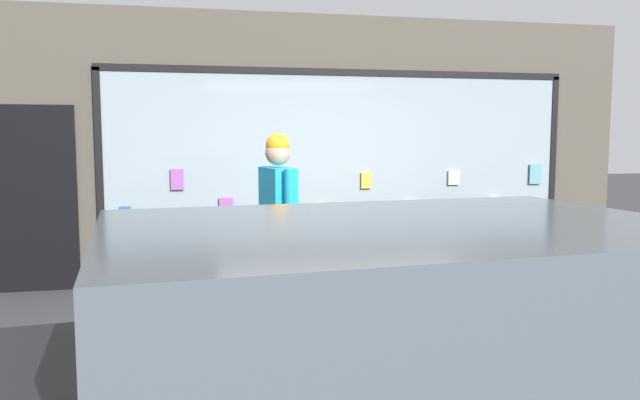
% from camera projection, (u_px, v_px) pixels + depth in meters
% --- Properties ---
extents(ground_plane, '(40.00, 40.00, 0.00)m').
position_uv_depth(ground_plane, '(365.00, 334.00, 5.55)').
color(ground_plane, '#38383A').
extents(shopfront_facade, '(8.23, 0.29, 3.22)m').
position_uv_depth(shopfront_facade, '(311.00, 149.00, 7.71)').
color(shopfront_facade, '#4C473D').
rests_on(shopfront_facade, ground_plane).
extents(display_table_main, '(2.54, 0.68, 0.91)m').
position_uv_depth(display_table_main, '(336.00, 233.00, 6.59)').
color(display_table_main, brown).
rests_on(display_table_main, ground_plane).
extents(person_browsing, '(0.31, 0.68, 1.78)m').
position_uv_depth(person_browsing, '(278.00, 211.00, 5.78)').
color(person_browsing, black).
rests_on(person_browsing, ground_plane).
extents(small_dog, '(0.39, 0.44, 0.37)m').
position_uv_depth(small_dog, '(225.00, 304.00, 5.58)').
color(small_dog, white).
rests_on(small_dog, ground_plane).
extents(sandwich_board_sign, '(0.77, 0.81, 0.98)m').
position_uv_depth(sandwich_board_sign, '(493.00, 245.00, 7.23)').
color(sandwich_board_sign, black).
rests_on(sandwich_board_sign, ground_plane).
extents(parked_car, '(4.34, 2.27, 1.41)m').
position_uv_depth(parked_car, '(397.00, 380.00, 2.60)').
color(parked_car, black).
rests_on(parked_car, ground_plane).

